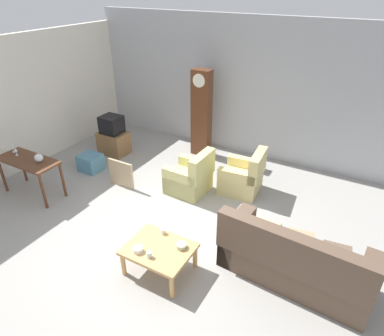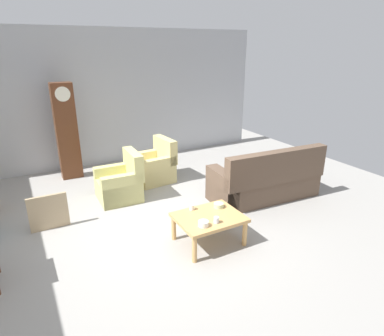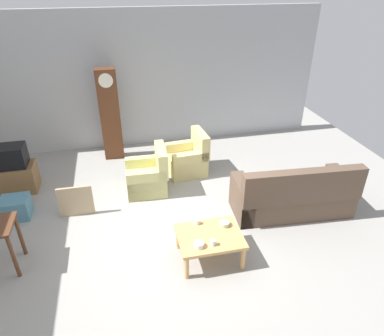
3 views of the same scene
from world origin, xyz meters
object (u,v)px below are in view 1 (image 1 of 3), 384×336
couch_floral (294,261)px  glass_dome_cloche (39,158)px  storage_box_blue (91,163)px  cup_blue_rimmed (149,255)px  armchair_olive_far (243,178)px  wine_glass_tall (12,146)px  armchair_olive_near (190,178)px  tv_crt (112,125)px  framed_picture_leaning (121,174)px  bowl_white_stacked (138,249)px  coffee_table_wood (159,251)px  grandfather_clock (201,114)px  wine_glass_mid (16,150)px  console_table_dark (29,165)px  tv_stand_cabinet (114,143)px  cup_white_porcelain (163,231)px  bowl_shallow_green (181,246)px

couch_floral → glass_dome_cloche: 4.91m
storage_box_blue → cup_blue_rimmed: 3.68m
armchair_olive_far → wine_glass_tall: (-4.14, -2.11, 0.62)m
armchair_olive_near → tv_crt: 2.63m
framed_picture_leaning → bowl_white_stacked: size_ratio=4.08×
coffee_table_wood → framed_picture_leaning: size_ratio=1.60×
couch_floral → grandfather_clock: 4.33m
glass_dome_cloche → bowl_white_stacked: (2.89, -0.74, -0.39)m
coffee_table_wood → wine_glass_tall: 3.97m
couch_floral → wine_glass_mid: bearing=-176.8°
armchair_olive_near → armchair_olive_far: 1.08m
console_table_dark → bowl_white_stacked: (3.18, -0.68, -0.19)m
coffee_table_wood → tv_stand_cabinet: (-3.21, 2.69, -0.10)m
armchair_olive_far → grandfather_clock: (-1.56, 1.10, 0.74)m
framed_picture_leaning → armchair_olive_near: bearing=21.6°
framed_picture_leaning → storage_box_blue: bearing=170.1°
tv_crt → wine_glass_mid: (-0.51, -2.20, 0.13)m
couch_floral → bowl_white_stacked: 2.23m
console_table_dark → cup_white_porcelain: (3.27, -0.18, -0.19)m
cup_blue_rimmed → storage_box_blue: bearing=147.4°
grandfather_clock → tv_crt: grandfather_clock is taller
storage_box_blue → wine_glass_mid: 1.58m
tv_crt → wine_glass_tall: size_ratio=2.24×
coffee_table_wood → framed_picture_leaning: 2.58m
glass_dome_cloche → wine_glass_mid: size_ratio=0.98×
armchair_olive_near → wine_glass_mid: (-3.03, -1.62, 0.59)m
cup_blue_rimmed → bowl_white_stacked: bearing=177.3°
armchair_olive_far → cup_blue_rimmed: bearing=-95.1°
couch_floral → bowl_shallow_green: size_ratio=13.83×
framed_picture_leaning → wine_glass_tall: bearing=-151.0°
armchair_olive_near → tv_stand_cabinet: bearing=167.0°
armchair_olive_near → grandfather_clock: (-0.63, 1.65, 0.74)m
grandfather_clock → cup_blue_rimmed: 4.22m
couch_floral → bowl_white_stacked: bearing=-153.2°
glass_dome_cloche → bowl_white_stacked: glass_dome_cloche is taller
grandfather_clock → cup_white_porcelain: size_ratio=24.62×
grandfather_clock → wine_glass_mid: (-2.40, -3.27, -0.15)m
console_table_dark → tv_crt: bearing=85.2°
tv_stand_cabinet → wine_glass_tall: bearing=-107.6°
wine_glass_tall → wine_glass_mid: bearing=-18.5°
tv_crt → wine_glass_mid: 2.26m
grandfather_clock → storage_box_blue: bearing=-131.8°
tv_crt → bowl_white_stacked: size_ratio=3.27×
wine_glass_mid → wine_glass_tall: bearing=161.5°
armchair_olive_near → cup_white_porcelain: (0.56, -1.81, 0.18)m
grandfather_clock → tv_crt: 2.19m
coffee_table_wood → cup_white_porcelain: (-0.13, 0.30, 0.11)m
cup_white_porcelain → wine_glass_mid: bearing=177.0°
tv_stand_cabinet → wine_glass_mid: size_ratio=4.06×
armchair_olive_near → wine_glass_tall: 3.62m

